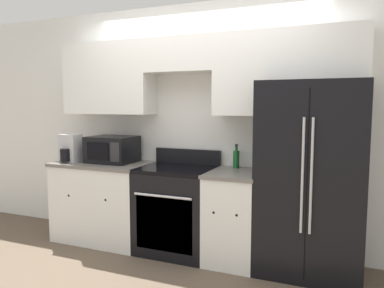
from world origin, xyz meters
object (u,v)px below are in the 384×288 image
(oven_range, at_px, (177,209))
(microwave, at_px, (112,149))
(refrigerator, at_px, (311,178))
(bottle, at_px, (236,159))

(oven_range, xyz_separation_m, microwave, (-0.82, 0.05, 0.58))
(refrigerator, relative_size, microwave, 3.46)
(refrigerator, height_order, bottle, refrigerator)
(microwave, bearing_deg, refrigerator, -0.09)
(refrigerator, distance_m, microwave, 2.14)
(oven_range, relative_size, microwave, 2.09)
(refrigerator, bearing_deg, microwave, 179.91)
(oven_range, bearing_deg, bottle, 20.90)
(refrigerator, bearing_deg, bottle, 167.07)
(microwave, bearing_deg, bottle, 6.93)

